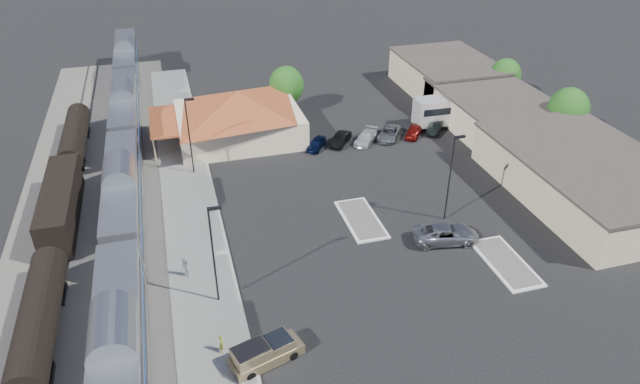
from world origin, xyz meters
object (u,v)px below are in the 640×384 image
object	(u,v)px
suv	(446,234)
coach_bus	(460,108)
pickup_truck	(266,352)
station_depot	(238,114)

from	to	relation	value
suv	coach_bus	size ratio (longest dim) A/B	0.49
pickup_truck	coach_bus	world-z (taller)	coach_bus
suv	station_depot	bearing A→B (deg)	38.78
station_depot	pickup_truck	size ratio (longest dim) A/B	3.27
pickup_truck	suv	world-z (taller)	pickup_truck
suv	coach_bus	bearing A→B (deg)	-19.67
pickup_truck	coach_bus	bearing A→B (deg)	-61.35
suv	coach_bus	world-z (taller)	coach_bus
station_depot	suv	bearing A→B (deg)	-61.53
suv	pickup_truck	bearing A→B (deg)	127.60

